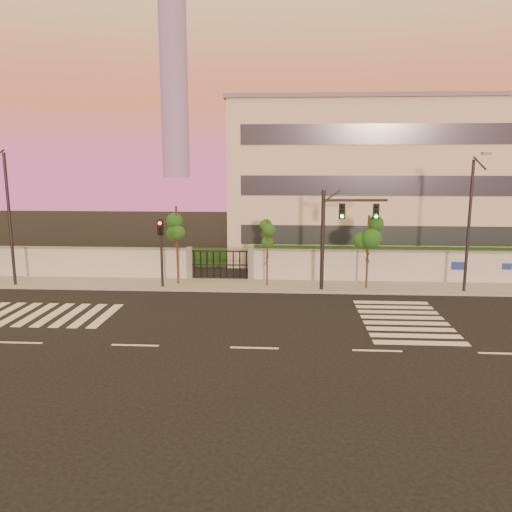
% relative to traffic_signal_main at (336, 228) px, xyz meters
% --- Properties ---
extents(ground, '(120.00, 120.00, 0.00)m').
position_rel_traffic_signal_main_xyz_m(ground, '(-4.14, -9.52, -3.80)').
color(ground, black).
rests_on(ground, ground).
extents(sidewalk, '(60.00, 3.00, 0.15)m').
position_rel_traffic_signal_main_xyz_m(sidewalk, '(-4.14, 0.98, -3.72)').
color(sidewalk, gray).
rests_on(sidewalk, ground).
extents(perimeter_wall, '(60.00, 0.36, 2.20)m').
position_rel_traffic_signal_main_xyz_m(perimeter_wall, '(-4.03, 2.48, -2.73)').
color(perimeter_wall, '#AAADB1').
rests_on(perimeter_wall, ground).
extents(hedge_row, '(41.00, 4.25, 1.80)m').
position_rel_traffic_signal_main_xyz_m(hedge_row, '(-2.97, 5.22, -2.98)').
color(hedge_row, '#14340F').
rests_on(hedge_row, ground).
extents(institutional_building, '(24.40, 12.40, 12.25)m').
position_rel_traffic_signal_main_xyz_m(institutional_building, '(4.86, 12.47, 2.36)').
color(institutional_building, beige).
rests_on(institutional_building, ground).
extents(distant_skyscraper, '(16.00, 16.00, 118.00)m').
position_rel_traffic_signal_main_xyz_m(distant_skyscraper, '(-69.14, 270.48, 58.18)').
color(distant_skyscraper, slate).
rests_on(distant_skyscraper, ground).
extents(road_markings, '(57.00, 7.62, 0.02)m').
position_rel_traffic_signal_main_xyz_m(road_markings, '(-5.72, -5.76, -3.79)').
color(road_markings, silver).
rests_on(road_markings, ground).
extents(street_tree_c, '(1.58, 1.26, 4.97)m').
position_rel_traffic_signal_main_xyz_m(street_tree_c, '(-9.56, 0.95, -0.14)').
color(street_tree_c, '#382314').
rests_on(street_tree_c, ground).
extents(street_tree_d, '(1.36, 1.09, 4.18)m').
position_rel_traffic_signal_main_xyz_m(street_tree_d, '(-4.01, 0.89, -0.72)').
color(street_tree_d, '#382314').
rests_on(street_tree_d, ground).
extents(street_tree_e, '(1.54, 1.22, 4.53)m').
position_rel_traffic_signal_main_xyz_m(street_tree_e, '(1.97, 0.47, -0.46)').
color(street_tree_e, '#382314').
rests_on(street_tree_e, ground).
extents(traffic_signal_main, '(3.80, 0.53, 6.01)m').
position_rel_traffic_signal_main_xyz_m(traffic_signal_main, '(0.00, 0.00, 0.00)').
color(traffic_signal_main, black).
rests_on(traffic_signal_main, ground).
extents(traffic_signal_secondary, '(0.34, 0.33, 4.33)m').
position_rel_traffic_signal_main_xyz_m(traffic_signal_secondary, '(-10.36, 0.07, -1.05)').
color(traffic_signal_secondary, black).
rests_on(traffic_signal_secondary, ground).
extents(streetlight_west, '(0.51, 2.05, 8.53)m').
position_rel_traffic_signal_main_xyz_m(streetlight_west, '(-19.59, -0.11, 0.81)').
color(streetlight_west, black).
rests_on(streetlight_west, ground).
extents(streetlight_east, '(0.48, 1.94, 8.08)m').
position_rel_traffic_signal_main_xyz_m(streetlight_east, '(7.55, -0.08, 0.57)').
color(streetlight_east, black).
rests_on(streetlight_east, ground).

